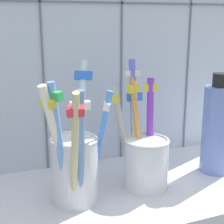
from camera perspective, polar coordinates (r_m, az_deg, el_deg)
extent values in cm
cube|color=silver|center=(50.86, -0.37, -13.63)|extent=(64.00, 22.00, 2.00)
cube|color=silver|center=(56.09, -5.03, 11.99)|extent=(64.00, 2.00, 45.00)
cube|color=slate|center=(53.48, -11.38, 11.63)|extent=(0.30, 0.20, 45.00)
cube|color=slate|center=(57.27, 1.57, 12.10)|extent=(0.30, 0.20, 45.00)
cube|color=slate|center=(63.47, 12.48, 12.04)|extent=(0.30, 0.20, 45.00)
cube|color=slate|center=(55.02, -4.80, 17.38)|extent=(64.00, 0.20, 0.30)
cylinder|color=silver|center=(46.31, -6.05, -9.45)|extent=(6.09, 6.09, 8.52)
torus|color=silver|center=(44.73, -6.20, -4.47)|extent=(6.29, 6.29, 0.50)
cylinder|color=#5291EF|center=(45.21, -2.07, -5.47)|extent=(3.61, 2.21, 14.48)
cube|color=white|center=(43.59, -0.84, 1.01)|extent=(1.64, 2.07, 1.07)
cylinder|color=#CBC086|center=(40.33, -6.10, -7.01)|extent=(1.99, 7.12, 16.09)
cube|color=#E5333F|center=(36.45, -5.97, 0.13)|extent=(1.99, 1.44, 1.25)
cylinder|color=#6389C2|center=(42.19, -5.20, -6.44)|extent=(1.16, 2.60, 15.27)
cube|color=white|center=(39.93, -5.21, 1.05)|extent=(2.38, 1.01, 1.02)
cylinder|color=white|center=(42.76, -8.52, -5.75)|extent=(5.34, 3.81, 16.15)
cube|color=yellow|center=(40.03, -10.44, 1.36)|extent=(1.81, 2.15, 1.13)
cylinder|color=#6FA5F5|center=(42.47, -8.44, -5.70)|extent=(3.09, 2.38, 16.25)
cube|color=green|center=(40.10, -9.62, 2.71)|extent=(2.16, 2.70, 1.09)
cylinder|color=white|center=(48.09, -5.17, -2.38)|extent=(4.57, 6.82, 17.64)
cube|color=blue|center=(48.82, -4.68, 5.93)|extent=(2.66, 2.22, 1.39)
cylinder|color=white|center=(50.15, 5.57, -8.42)|extent=(6.21, 6.21, 6.98)
torus|color=silver|center=(48.88, 5.67, -4.66)|extent=(6.40, 6.40, 0.50)
cylinder|color=purple|center=(51.01, 6.17, -2.87)|extent=(2.01, 3.07, 14.92)
cube|color=yellow|center=(50.26, 6.28, 3.93)|extent=(2.15, 1.49, 1.17)
cylinder|color=#E2934A|center=(49.80, 4.17, -3.12)|extent=(2.20, 3.14, 15.16)
cube|color=yellow|center=(48.80, 3.44, 3.83)|extent=(2.18, 1.70, 1.25)
cylinder|color=#676DF9|center=(51.46, 3.58, -1.25)|extent=(1.94, 4.82, 17.41)
cube|color=white|center=(51.37, 3.34, 6.24)|extent=(2.43, 1.26, 0.98)
cylinder|color=#F1EAC2|center=(50.57, 3.82, -3.20)|extent=(1.02, 2.57, 14.53)
cube|color=blue|center=(49.71, 3.67, 2.46)|extent=(2.18, 0.88, 1.20)
cylinder|color=#B8B2AC|center=(49.54, 1.87, -3.87)|extent=(3.82, 3.03, 14.12)
cube|color=yellow|center=(48.29, 0.67, 2.21)|extent=(1.83, 2.11, 1.22)
cylinder|color=#6C86CF|center=(56.43, 16.61, -2.76)|extent=(4.61, 4.61, 13.55)
cylinder|color=black|center=(54.66, 17.21, 5.03)|extent=(2.53, 2.53, 2.00)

